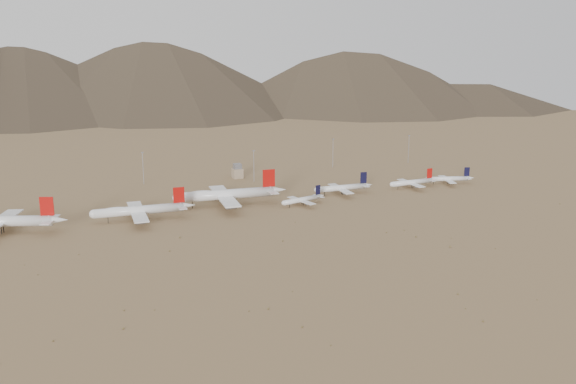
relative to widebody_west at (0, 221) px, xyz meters
name	(u,v)px	position (x,y,z in m)	size (l,w,h in m)	color
ground	(248,220)	(145.84, -27.18, -7.66)	(3000.00, 3000.00, 0.00)	#A27C54
mountain_ridge	(96,15)	(145.84, 872.82, 142.34)	(4400.00, 1000.00, 300.00)	brown
widebody_west	(0,221)	(0.00, 0.00, 0.00)	(71.50, 57.09, 22.22)	white
widebody_centre	(140,210)	(81.47, -2.88, -0.84)	(66.68, 51.23, 19.79)	white
widebody_east	(226,194)	(142.92, 11.47, 0.53)	(80.02, 61.75, 23.77)	white
narrowbody_a	(303,199)	(192.84, -6.02, -3.68)	(36.39, 26.87, 12.27)	white
narrowbody_b	(343,188)	(232.23, 11.48, -2.63)	(47.05, 33.66, 15.52)	white
narrowbody_c	(413,182)	(291.38, 9.71, -3.10)	(42.67, 30.58, 14.07)	white
narrowbody_d	(449,179)	(325.42, 10.80, -3.40)	(38.86, 28.75, 13.14)	white
control_tower	(237,172)	(175.84, 92.82, -2.35)	(8.00, 8.00, 12.00)	gray
mast_west	(143,166)	(100.50, 99.74, 6.54)	(2.00, 0.60, 25.70)	gray
mast_centre	(254,164)	(184.19, 74.98, 6.54)	(2.00, 0.60, 25.70)	gray
mast_east	(333,151)	(268.03, 104.18, 6.54)	(2.00, 0.60, 25.70)	gray
mast_far_east	(409,148)	(341.57, 97.12, 6.54)	(2.00, 0.60, 25.70)	gray
desert_scrub	(292,274)	(136.13, -126.37, -7.35)	(443.11, 161.97, 0.87)	brown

